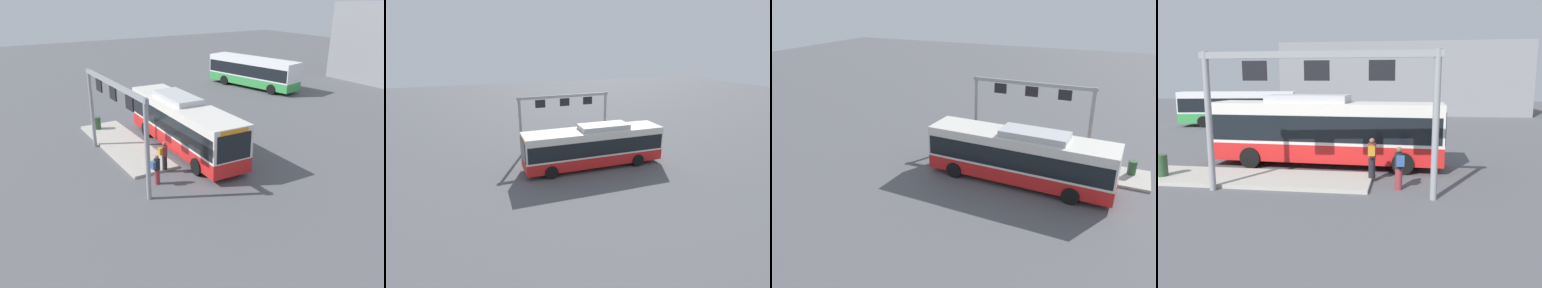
# 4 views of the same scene
# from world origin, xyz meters

# --- Properties ---
(ground_plane) EXTENTS (120.00, 120.00, 0.00)m
(ground_plane) POSITION_xyz_m (0.00, 0.00, 0.00)
(ground_plane) COLOR #56565B
(platform_curb) EXTENTS (10.00, 2.80, 0.16)m
(platform_curb) POSITION_xyz_m (-2.48, -3.21, 0.08)
(platform_curb) COLOR #B2ADA3
(platform_curb) RESTS_ON ground
(bus_main) EXTENTS (11.36, 3.00, 3.46)m
(bus_main) POSITION_xyz_m (-0.01, 0.00, 1.81)
(bus_main) COLOR red
(bus_main) RESTS_ON ground
(person_boarding) EXTENTS (0.35, 0.53, 1.67)m
(person_boarding) POSITION_xyz_m (2.51, -2.75, 1.05)
(person_boarding) COLOR black
(person_boarding) RESTS_ON platform_curb
(person_waiting_near) EXTENTS (0.41, 0.57, 1.67)m
(person_waiting_near) POSITION_xyz_m (3.64, -3.80, 0.89)
(person_waiting_near) COLOR maroon
(person_waiting_near) RESTS_ON ground
(platform_sign_gantry) EXTENTS (8.68, 0.24, 5.20)m
(platform_sign_gantry) POSITION_xyz_m (0.73, -4.84, 3.72)
(platform_sign_gantry) COLOR gray
(platform_sign_gantry) RESTS_ON ground
(trash_bin) EXTENTS (0.52, 0.52, 0.90)m
(trash_bin) POSITION_xyz_m (-6.34, -3.68, 0.61)
(trash_bin) COLOR #2D5133
(trash_bin) RESTS_ON platform_curb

